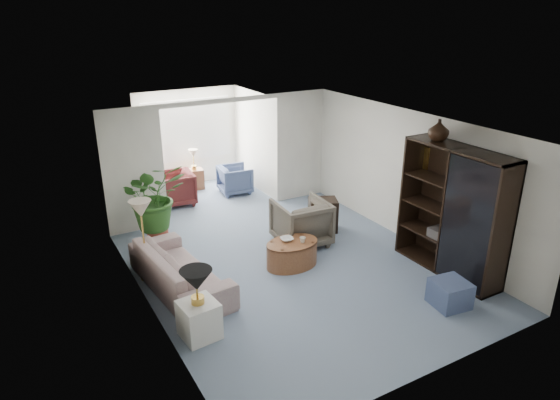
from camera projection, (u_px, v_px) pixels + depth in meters
floor at (297, 270)px, 8.53m from camera, size 6.00×6.00×0.00m
sunroom_floor at (207, 197)px, 11.85m from camera, size 2.60×2.60×0.00m
back_pier_left at (134, 171)px, 9.62m from camera, size 1.20×0.12×2.50m
back_pier_right at (300, 146)px, 11.38m from camera, size 1.20×0.12×2.50m
back_header at (221, 101)px, 10.07m from camera, size 2.60×0.12×0.10m
window_pane at (188, 130)px, 12.21m from camera, size 2.20×0.02×1.50m
window_blinds at (188, 130)px, 12.19m from camera, size 2.20×0.02×1.50m
framed_picture at (417, 157)px, 8.97m from camera, size 0.04×0.50×0.40m
sofa at (180, 269)px, 7.90m from camera, size 1.09×2.33×0.66m
end_table at (199, 320)px, 6.74m from camera, size 0.53×0.53×0.53m
table_lamp at (196, 280)px, 6.51m from camera, size 0.44×0.44×0.30m
floor_lamp at (140, 209)px, 7.84m from camera, size 0.36×0.36×0.28m
coffee_table at (292, 254)px, 8.62m from camera, size 1.06×1.06×0.45m
coffee_bowl at (287, 239)px, 8.59m from camera, size 0.25×0.25×0.05m
coffee_cup at (303, 240)px, 8.51m from camera, size 0.12×0.12×0.10m
wingback_chair at (301, 222)px, 9.36m from camera, size 1.00×1.03×0.87m
side_table_dark at (323, 215)px, 9.96m from camera, size 0.68×0.63×0.66m
entertainment_cabinet at (453, 211)px, 8.17m from camera, size 0.52×1.96×2.17m
cabinet_urn at (439, 130)px, 8.11m from camera, size 0.34×0.34×0.35m
ottoman at (450, 293)px, 7.47m from camera, size 0.57×0.57×0.40m
plant_pot at (158, 235)px, 9.47m from camera, size 0.40×0.40×0.32m
house_plant at (154, 196)px, 9.18m from camera, size 1.16×1.01×1.29m
sunroom_chair_blue at (235, 179)px, 11.99m from camera, size 0.81×0.79×0.67m
sunroom_chair_maroon at (175, 188)px, 11.28m from camera, size 0.91×0.89×0.76m
sunroom_table at (195, 179)px, 12.28m from camera, size 0.44×0.36×0.50m
shelf_clutter at (459, 225)px, 8.03m from camera, size 0.30×0.90×1.06m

